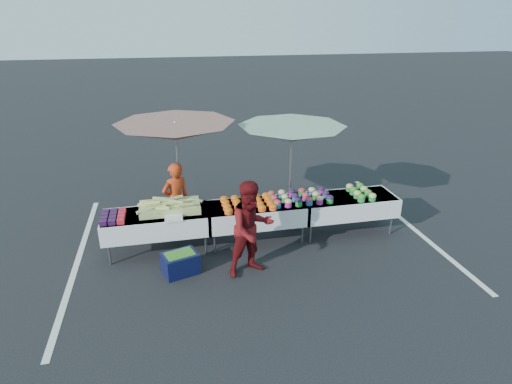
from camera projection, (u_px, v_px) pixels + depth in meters
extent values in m
plane|color=black|center=(256.00, 240.00, 8.13)|extent=(80.00, 80.00, 0.00)
cube|color=silver|center=(78.00, 259.00, 7.50)|extent=(0.10, 5.00, 0.00)
cube|color=silver|center=(408.00, 224.00, 8.76)|extent=(0.10, 5.00, 0.00)
cube|color=white|center=(156.00, 214.00, 7.50)|extent=(1.80, 0.75, 0.04)
cube|color=white|center=(157.00, 223.00, 7.56)|extent=(1.86, 0.81, 0.36)
cylinder|color=slate|center=(110.00, 255.00, 7.28)|extent=(0.04, 0.04, 0.39)
cylinder|color=slate|center=(113.00, 238.00, 7.81)|extent=(0.04, 0.04, 0.39)
cylinder|color=slate|center=(206.00, 244.00, 7.60)|extent=(0.04, 0.04, 0.39)
cylinder|color=slate|center=(202.00, 229.00, 8.13)|extent=(0.04, 0.04, 0.39)
cube|color=white|center=(256.00, 206.00, 7.85)|extent=(1.80, 0.75, 0.04)
cube|color=white|center=(256.00, 213.00, 7.91)|extent=(1.86, 0.81, 0.36)
cylinder|color=slate|center=(215.00, 243.00, 7.63)|extent=(0.04, 0.04, 0.39)
cylinder|color=slate|center=(211.00, 229.00, 8.16)|extent=(0.04, 0.04, 0.39)
cylinder|color=slate|center=(302.00, 234.00, 7.95)|extent=(0.04, 0.04, 0.39)
cylinder|color=slate|center=(293.00, 221.00, 8.48)|extent=(0.04, 0.04, 0.39)
cube|color=white|center=(347.00, 197.00, 8.21)|extent=(1.80, 0.75, 0.04)
cube|color=white|center=(347.00, 205.00, 8.27)|extent=(1.86, 0.81, 0.36)
cylinder|color=slate|center=(311.00, 233.00, 7.98)|extent=(0.04, 0.04, 0.39)
cylinder|color=slate|center=(301.00, 220.00, 8.52)|extent=(0.04, 0.04, 0.39)
cylinder|color=slate|center=(391.00, 225.00, 8.31)|extent=(0.04, 0.04, 0.39)
cylinder|color=slate|center=(377.00, 212.00, 8.84)|extent=(0.04, 0.04, 0.39)
cube|color=black|center=(103.00, 223.00, 7.07)|extent=(0.12, 0.12, 0.08)
cube|color=black|center=(104.00, 219.00, 7.19)|extent=(0.12, 0.12, 0.08)
cube|color=black|center=(105.00, 216.00, 7.32)|extent=(0.12, 0.12, 0.08)
cube|color=black|center=(106.00, 212.00, 7.45)|extent=(0.12, 0.12, 0.08)
cube|color=black|center=(112.00, 222.00, 7.09)|extent=(0.12, 0.12, 0.08)
cube|color=black|center=(113.00, 218.00, 7.22)|extent=(0.12, 0.12, 0.08)
cube|color=black|center=(113.00, 215.00, 7.35)|extent=(0.12, 0.12, 0.08)
cube|color=black|center=(114.00, 211.00, 7.47)|extent=(0.12, 0.12, 0.08)
cube|color=#B61336|center=(121.00, 221.00, 7.12)|extent=(0.12, 0.12, 0.08)
cube|color=#B61336|center=(121.00, 218.00, 7.25)|extent=(0.12, 0.12, 0.08)
cube|color=#B61336|center=(122.00, 214.00, 7.37)|extent=(0.12, 0.12, 0.08)
cube|color=#B61336|center=(122.00, 211.00, 7.50)|extent=(0.12, 0.12, 0.08)
cube|color=tan|center=(170.00, 207.00, 7.56)|extent=(1.05, 0.55, 0.14)
cylinder|color=tan|center=(187.00, 201.00, 7.74)|extent=(0.27, 0.09, 0.10)
cylinder|color=tan|center=(147.00, 203.00, 7.49)|extent=(0.27, 0.14, 0.07)
cylinder|color=tan|center=(176.00, 202.00, 7.43)|extent=(0.27, 0.14, 0.09)
cylinder|color=tan|center=(145.00, 206.00, 7.49)|extent=(0.27, 0.15, 0.10)
cylinder|color=tan|center=(159.00, 205.00, 7.44)|extent=(0.27, 0.15, 0.08)
cylinder|color=tan|center=(167.00, 200.00, 7.54)|extent=(0.27, 0.10, 0.10)
cylinder|color=tan|center=(167.00, 203.00, 7.43)|extent=(0.27, 0.07, 0.08)
cylinder|color=tan|center=(162.00, 208.00, 7.34)|extent=(0.27, 0.14, 0.09)
cylinder|color=tan|center=(160.00, 199.00, 7.67)|extent=(0.27, 0.12, 0.08)
cylinder|color=tan|center=(195.00, 201.00, 7.72)|extent=(0.27, 0.16, 0.08)
cylinder|color=tan|center=(151.00, 205.00, 7.43)|extent=(0.27, 0.11, 0.07)
cylinder|color=tan|center=(165.00, 212.00, 7.32)|extent=(0.27, 0.10, 0.07)
cylinder|color=tan|center=(175.00, 198.00, 7.67)|extent=(0.27, 0.12, 0.08)
cylinder|color=tan|center=(144.00, 211.00, 7.24)|extent=(0.27, 0.15, 0.08)
cylinder|color=tan|center=(149.00, 202.00, 7.48)|extent=(0.27, 0.10, 0.08)
cylinder|color=tan|center=(182.00, 203.00, 7.52)|extent=(0.27, 0.16, 0.10)
cylinder|color=tan|center=(153.00, 203.00, 7.38)|extent=(0.27, 0.12, 0.09)
cylinder|color=tan|center=(186.00, 205.00, 7.35)|extent=(0.27, 0.09, 0.07)
cylinder|color=tan|center=(190.00, 207.00, 7.42)|extent=(0.27, 0.10, 0.09)
cylinder|color=tan|center=(184.00, 207.00, 7.47)|extent=(0.27, 0.12, 0.09)
cube|color=white|center=(174.00, 218.00, 7.27)|extent=(0.30, 0.25, 0.05)
cylinder|color=#FD521C|center=(229.00, 212.00, 7.48)|extent=(0.15, 0.15, 0.05)
ellipsoid|color=orange|center=(229.00, 210.00, 7.46)|extent=(0.15, 0.15, 0.08)
cylinder|color=#FD521C|center=(227.00, 208.00, 7.64)|extent=(0.15, 0.15, 0.05)
ellipsoid|color=orange|center=(227.00, 206.00, 7.62)|extent=(0.15, 0.15, 0.08)
cylinder|color=#FD521C|center=(226.00, 204.00, 7.80)|extent=(0.15, 0.15, 0.05)
ellipsoid|color=orange|center=(226.00, 202.00, 7.79)|extent=(0.15, 0.15, 0.08)
cylinder|color=#FD521C|center=(224.00, 200.00, 7.96)|extent=(0.15, 0.15, 0.05)
ellipsoid|color=orange|center=(224.00, 198.00, 7.95)|extent=(0.15, 0.15, 0.08)
cylinder|color=#FD521C|center=(240.00, 211.00, 7.51)|extent=(0.15, 0.15, 0.05)
ellipsoid|color=orange|center=(240.00, 209.00, 7.50)|extent=(0.15, 0.15, 0.08)
cylinder|color=#FD521C|center=(238.00, 207.00, 7.68)|extent=(0.15, 0.15, 0.05)
ellipsoid|color=orange|center=(238.00, 205.00, 7.66)|extent=(0.15, 0.15, 0.08)
cylinder|color=#FD521C|center=(236.00, 203.00, 7.84)|extent=(0.15, 0.15, 0.05)
ellipsoid|color=orange|center=(236.00, 201.00, 7.82)|extent=(0.15, 0.15, 0.08)
cylinder|color=#FD521C|center=(235.00, 199.00, 8.00)|extent=(0.15, 0.15, 0.05)
ellipsoid|color=orange|center=(235.00, 197.00, 7.99)|extent=(0.15, 0.15, 0.08)
cylinder|color=#FD521C|center=(251.00, 210.00, 7.55)|extent=(0.15, 0.15, 0.05)
ellipsoid|color=orange|center=(251.00, 208.00, 7.54)|extent=(0.15, 0.15, 0.08)
cylinder|color=#FD521C|center=(249.00, 206.00, 7.72)|extent=(0.15, 0.15, 0.05)
ellipsoid|color=orange|center=(249.00, 204.00, 7.70)|extent=(0.15, 0.15, 0.08)
cylinder|color=#FD521C|center=(247.00, 202.00, 7.88)|extent=(0.15, 0.15, 0.05)
ellipsoid|color=orange|center=(247.00, 200.00, 7.86)|extent=(0.15, 0.15, 0.08)
cylinder|color=#FD521C|center=(245.00, 199.00, 8.04)|extent=(0.15, 0.15, 0.05)
ellipsoid|color=orange|center=(245.00, 197.00, 8.03)|extent=(0.15, 0.15, 0.08)
cylinder|color=#FD521C|center=(262.00, 209.00, 7.59)|extent=(0.15, 0.15, 0.05)
ellipsoid|color=orange|center=(262.00, 207.00, 7.58)|extent=(0.15, 0.15, 0.08)
cylinder|color=#FD521C|center=(260.00, 205.00, 7.76)|extent=(0.15, 0.15, 0.05)
ellipsoid|color=orange|center=(260.00, 203.00, 7.74)|extent=(0.15, 0.15, 0.08)
cylinder|color=#FD521C|center=(258.00, 201.00, 7.92)|extent=(0.15, 0.15, 0.05)
ellipsoid|color=orange|center=(258.00, 199.00, 7.90)|extent=(0.15, 0.15, 0.08)
cylinder|color=#FD521C|center=(256.00, 198.00, 8.08)|extent=(0.15, 0.15, 0.05)
ellipsoid|color=orange|center=(256.00, 196.00, 8.07)|extent=(0.15, 0.15, 0.08)
cylinder|color=#FD521C|center=(273.00, 208.00, 7.63)|extent=(0.15, 0.15, 0.05)
ellipsoid|color=orange|center=(273.00, 206.00, 7.62)|extent=(0.15, 0.15, 0.08)
cylinder|color=#FD521C|center=(271.00, 204.00, 7.79)|extent=(0.15, 0.15, 0.05)
ellipsoid|color=orange|center=(271.00, 202.00, 7.78)|extent=(0.15, 0.15, 0.08)
cylinder|color=#FD521C|center=(268.00, 200.00, 7.96)|extent=(0.15, 0.15, 0.05)
ellipsoid|color=orange|center=(268.00, 198.00, 7.94)|extent=(0.15, 0.15, 0.08)
cylinder|color=#FD521C|center=(266.00, 197.00, 8.12)|extent=(0.15, 0.15, 0.05)
ellipsoid|color=orange|center=(266.00, 195.00, 8.10)|extent=(0.15, 0.15, 0.08)
cylinder|color=#245BAB|center=(278.00, 205.00, 7.70)|extent=(0.13, 0.13, 0.10)
ellipsoid|color=maroon|center=(278.00, 202.00, 7.67)|extent=(0.14, 0.14, 0.10)
cylinder|color=#AA2490|center=(274.00, 200.00, 7.90)|extent=(0.13, 0.13, 0.10)
ellipsoid|color=maroon|center=(275.00, 197.00, 7.87)|extent=(0.14, 0.14, 0.10)
cylinder|color=#208335|center=(272.00, 196.00, 8.09)|extent=(0.13, 0.13, 0.10)
ellipsoid|color=maroon|center=(272.00, 193.00, 8.07)|extent=(0.14, 0.14, 0.10)
cylinder|color=#AA2490|center=(288.00, 204.00, 7.74)|extent=(0.13, 0.13, 0.10)
ellipsoid|color=tan|center=(288.00, 201.00, 7.71)|extent=(0.14, 0.14, 0.10)
cylinder|color=#208335|center=(285.00, 200.00, 7.93)|extent=(0.13, 0.13, 0.10)
ellipsoid|color=tan|center=(285.00, 197.00, 7.91)|extent=(0.14, 0.14, 0.10)
cylinder|color=#245BAB|center=(282.00, 195.00, 8.13)|extent=(0.13, 0.13, 0.10)
ellipsoid|color=tan|center=(282.00, 192.00, 8.11)|extent=(0.14, 0.14, 0.10)
cylinder|color=#208335|center=(299.00, 203.00, 7.78)|extent=(0.13, 0.13, 0.10)
ellipsoid|color=#25112C|center=(299.00, 200.00, 7.75)|extent=(0.14, 0.14, 0.10)
cylinder|color=#245BAB|center=(295.00, 199.00, 7.97)|extent=(0.13, 0.13, 0.10)
ellipsoid|color=#25112C|center=(295.00, 196.00, 7.95)|extent=(0.14, 0.14, 0.10)
cylinder|color=#AA2490|center=(292.00, 194.00, 8.17)|extent=(0.13, 0.13, 0.10)
ellipsoid|color=#25112C|center=(292.00, 191.00, 8.15)|extent=(0.14, 0.14, 0.10)
cylinder|color=#245BAB|center=(309.00, 202.00, 7.81)|extent=(0.13, 0.13, 0.10)
ellipsoid|color=maroon|center=(309.00, 199.00, 7.79)|extent=(0.14, 0.14, 0.10)
cylinder|color=#AA2490|center=(305.00, 198.00, 8.01)|extent=(0.13, 0.13, 0.10)
ellipsoid|color=maroon|center=(306.00, 195.00, 7.99)|extent=(0.14, 0.14, 0.10)
cylinder|color=#208335|center=(302.00, 193.00, 8.21)|extent=(0.13, 0.13, 0.10)
ellipsoid|color=maroon|center=(302.00, 190.00, 8.19)|extent=(0.14, 0.14, 0.10)
cylinder|color=#AA2490|center=(320.00, 201.00, 7.85)|extent=(0.13, 0.13, 0.10)
ellipsoid|color=tan|center=(320.00, 198.00, 7.83)|extent=(0.14, 0.14, 0.10)
cylinder|color=#208335|center=(316.00, 197.00, 8.05)|extent=(0.13, 0.13, 0.10)
ellipsoid|color=tan|center=(316.00, 194.00, 8.03)|extent=(0.14, 0.14, 0.10)
cylinder|color=#245BAB|center=(312.00, 192.00, 8.25)|extent=(0.13, 0.13, 0.10)
ellipsoid|color=tan|center=(312.00, 190.00, 8.23)|extent=(0.14, 0.14, 0.10)
cylinder|color=#208335|center=(330.00, 201.00, 7.89)|extent=(0.13, 0.13, 0.10)
ellipsoid|color=#25112C|center=(330.00, 198.00, 7.87)|extent=(0.14, 0.14, 0.10)
cylinder|color=#245BAB|center=(326.00, 196.00, 8.09)|extent=(0.13, 0.13, 0.10)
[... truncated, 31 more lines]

